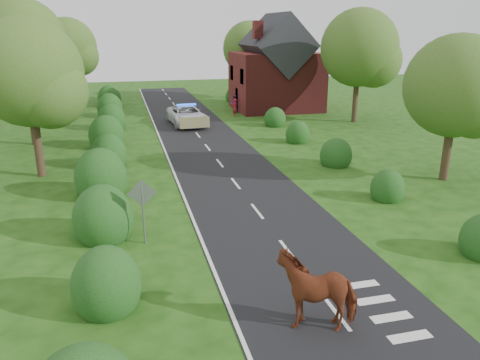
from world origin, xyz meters
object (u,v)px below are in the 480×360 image
object	(u,v)px
cow	(317,292)
pedestrian_red	(235,108)
pedestrian_purple	(234,104)
police_van	(187,115)
road_sign	(142,202)

from	to	relation	value
cow	pedestrian_red	world-z (taller)	cow
cow	pedestrian_purple	world-z (taller)	cow
cow	pedestrian_red	distance (m)	31.68
cow	pedestrian_red	xyz separation A→B (m)	(5.30, 31.23, -0.07)
pedestrian_red	pedestrian_purple	world-z (taller)	pedestrian_purple
police_van	pedestrian_red	size ratio (longest dim) A/B	3.71
road_sign	cow	world-z (taller)	road_sign
road_sign	pedestrian_red	size ratio (longest dim) A/B	1.56
road_sign	cow	xyz separation A→B (m)	(4.29, -6.17, -0.77)
police_van	pedestrian_red	distance (m)	5.57
police_van	pedestrian_red	bearing A→B (deg)	26.17
cow	police_van	xyz separation A→B (m)	(0.49, 28.42, -0.08)
cow	police_van	world-z (taller)	cow
pedestrian_red	pedestrian_purple	xyz separation A→B (m)	(0.48, 2.06, 0.03)
cow	police_van	bearing A→B (deg)	-167.25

